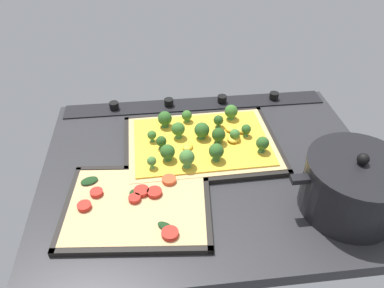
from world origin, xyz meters
TOP-DOWN VIEW (x-y plane):
  - ground_plane at (0.00, 0.00)cm, footprint 82.35×64.03cm
  - stove_control_panel at (0.00, -28.52)cm, footprint 79.06×7.00cm
  - baking_tray_front at (1.04, -7.97)cm, footprint 40.83×29.95cm
  - broccoli_pizza at (0.90, -7.91)cm, footprint 38.38×27.50cm
  - baking_tray_back at (17.81, 12.00)cm, footprint 33.97×27.42cm
  - veggie_pizza_back at (17.83, 11.85)cm, footprint 31.35×24.80cm
  - cooking_pot at (-27.67, 16.79)cm, footprint 28.00×21.22cm

SIDE VIEW (x-z plane):
  - ground_plane at x=0.00cm, z-range -3.00..0.00cm
  - baking_tray_front at x=1.04cm, z-range -0.29..1.01cm
  - baking_tray_back at x=17.81cm, z-range -0.28..1.02cm
  - stove_control_panel at x=0.00cm, z-range -0.75..1.85cm
  - veggie_pizza_back at x=17.83cm, z-range 0.12..2.02cm
  - broccoli_pizza at x=0.90cm, z-range -0.87..5.17cm
  - cooking_pot at x=-27.67cm, z-range -1.16..13.82cm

